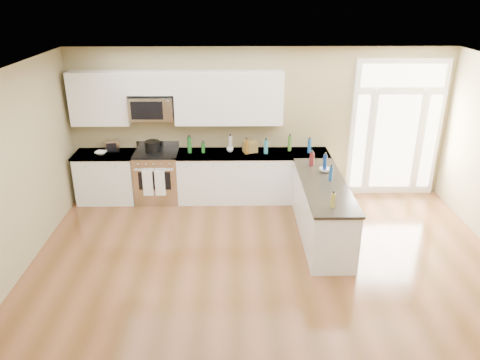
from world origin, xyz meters
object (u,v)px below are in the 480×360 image
object	(u,v)px
kitchen_range	(157,176)
toaster_oven	(113,145)
stockpot	(152,146)
peninsula_cabinet	(322,212)

from	to	relation	value
kitchen_range	toaster_oven	size ratio (longest dim) A/B	4.45
stockpot	toaster_oven	size ratio (longest dim) A/B	1.13
kitchen_range	toaster_oven	bearing A→B (deg)	170.46
toaster_oven	stockpot	bearing A→B (deg)	-15.81
peninsula_cabinet	toaster_oven	bearing A→B (deg)	156.58
peninsula_cabinet	stockpot	distance (m)	3.34
peninsula_cabinet	kitchen_range	world-z (taller)	kitchen_range
kitchen_range	peninsula_cabinet	bearing A→B (deg)	-26.96
kitchen_range	stockpot	world-z (taller)	stockpot
peninsula_cabinet	kitchen_range	xyz separation A→B (m)	(-2.85, 1.45, 0.04)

